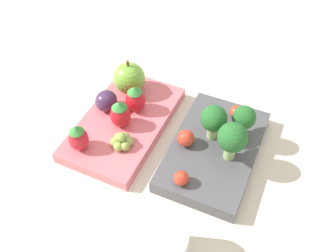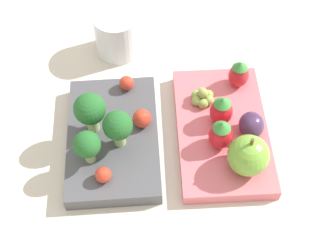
{
  "view_description": "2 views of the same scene",
  "coord_description": "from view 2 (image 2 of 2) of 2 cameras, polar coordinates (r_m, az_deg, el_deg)",
  "views": [
    {
      "loc": [
        0.32,
        0.16,
        0.45
      ],
      "look_at": [
        -0.01,
        -0.0,
        0.03
      ],
      "focal_mm": 40.0,
      "sensor_mm": 36.0,
      "label": 1
    },
    {
      "loc": [
        -0.36,
        0.01,
        0.53
      ],
      "look_at": [
        -0.01,
        -0.0,
        0.03
      ],
      "focal_mm": 50.0,
      "sensor_mm": 36.0,
      "label": 2
    }
  ],
  "objects": [
    {
      "name": "ground_plane",
      "position": [
        0.64,
        -0.05,
        -1.2
      ],
      "size": [
        4.0,
        4.0,
        0.0
      ],
      "primitive_type": "plane",
      "color": "beige"
    },
    {
      "name": "broccoli_floret_2",
      "position": [
        0.58,
        -6.13,
        -0.05
      ],
      "size": [
        0.04,
        0.04,
        0.06
      ],
      "color": "#93B770",
      "rests_on": "bento_box_savoury"
    },
    {
      "name": "bento_box_savoury",
      "position": [
        0.63,
        -6.69,
        -1.53
      ],
      "size": [
        0.2,
        0.13,
        0.02
      ],
      "color": "#4C4C51",
      "rests_on": "ground_plane"
    },
    {
      "name": "bento_box_fruit",
      "position": [
        0.64,
        6.6,
        -0.79
      ],
      "size": [
        0.21,
        0.13,
        0.02
      ],
      "color": "#DB6670",
      "rests_on": "ground_plane"
    },
    {
      "name": "cherry_tomato_1",
      "position": [
        0.62,
        -3.19,
        0.94
      ],
      "size": [
        0.03,
        0.03,
        0.03
      ],
      "color": "red",
      "rests_on": "bento_box_savoury"
    },
    {
      "name": "strawberry_0",
      "position": [
        0.62,
        6.53,
        1.9
      ],
      "size": [
        0.03,
        0.03,
        0.05
      ],
      "color": "red",
      "rests_on": "bento_box_fruit"
    },
    {
      "name": "plum",
      "position": [
        0.62,
        10.14,
        0.14
      ],
      "size": [
        0.04,
        0.03,
        0.03
      ],
      "color": "#42284C",
      "rests_on": "bento_box_fruit"
    },
    {
      "name": "broccoli_floret_1",
      "position": [
        0.6,
        -9.46,
        2.28
      ],
      "size": [
        0.04,
        0.04,
        0.06
      ],
      "color": "#93B770",
      "rests_on": "bento_box_savoury"
    },
    {
      "name": "strawberry_1",
      "position": [
        0.66,
        8.63,
        6.29
      ],
      "size": [
        0.03,
        0.03,
        0.04
      ],
      "color": "red",
      "rests_on": "bento_box_fruit"
    },
    {
      "name": "apple",
      "position": [
        0.58,
        9.77,
        -3.56
      ],
      "size": [
        0.05,
        0.05,
        0.06
      ],
      "color": "#70A838",
      "rests_on": "bento_box_fruit"
    },
    {
      "name": "cherry_tomato_0",
      "position": [
        0.58,
        -7.91,
        -5.92
      ],
      "size": [
        0.02,
        0.02,
        0.02
      ],
      "color": "red",
      "rests_on": "bento_box_savoury"
    },
    {
      "name": "broccoli_floret_0",
      "position": [
        0.58,
        -9.83,
        -2.33
      ],
      "size": [
        0.03,
        0.03,
        0.05
      ],
      "color": "#93B770",
      "rests_on": "bento_box_savoury"
    },
    {
      "name": "grape_cluster",
      "position": [
        0.65,
        4.24,
        3.53
      ],
      "size": [
        0.03,
        0.03,
        0.02
      ],
      "color": "#8EA84C",
      "rests_on": "bento_box_fruit"
    },
    {
      "name": "cherry_tomato_2",
      "position": [
        0.66,
        -5.07,
        5.23
      ],
      "size": [
        0.02,
        0.02,
        0.02
      ],
      "color": "red",
      "rests_on": "bento_box_savoury"
    },
    {
      "name": "drinking_cup",
      "position": [
        0.72,
        -6.2,
        11.11
      ],
      "size": [
        0.07,
        0.07,
        0.07
      ],
      "color": "silver",
      "rests_on": "ground_plane"
    },
    {
      "name": "strawberry_2",
      "position": [
        0.6,
        6.45,
        -1.02
      ],
      "size": [
        0.03,
        0.03,
        0.05
      ],
      "color": "red",
      "rests_on": "bento_box_fruit"
    }
  ]
}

